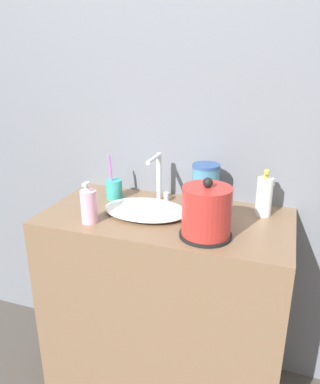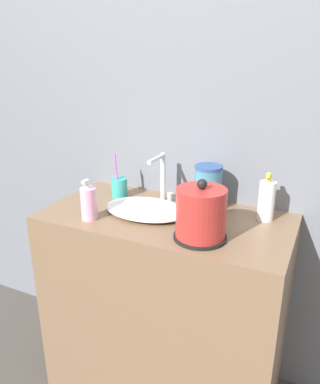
{
  "view_description": "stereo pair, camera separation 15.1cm",
  "coord_description": "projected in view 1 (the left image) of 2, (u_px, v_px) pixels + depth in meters",
  "views": [
    {
      "loc": [
        0.44,
        -1.08,
        1.5
      ],
      "look_at": [
        -0.03,
        0.26,
        0.99
      ],
      "focal_mm": 35.0,
      "sensor_mm": 36.0,
      "label": 1
    },
    {
      "loc": [
        0.58,
        -1.03,
        1.5
      ],
      "look_at": [
        -0.03,
        0.26,
        0.99
      ],
      "focal_mm": 35.0,
      "sensor_mm": 36.0,
      "label": 2
    }
  ],
  "objects": [
    {
      "name": "faucet",
      "position": [
        159.0,
        175.0,
        1.64
      ],
      "size": [
        0.06,
        0.15,
        0.22
      ],
      "color": "silver",
      "rests_on": "vanity_counter"
    },
    {
      "name": "sink_basin",
      "position": [
        146.0,
        210.0,
        1.55
      ],
      "size": [
        0.35,
        0.25,
        0.04
      ],
      "color": "white",
      "rests_on": "vanity_counter"
    },
    {
      "name": "water_pitcher",
      "position": [
        205.0,
        186.0,
        1.59
      ],
      "size": [
        0.12,
        0.12,
        0.19
      ],
      "color": "teal",
      "rests_on": "vanity_counter"
    },
    {
      "name": "vanity_counter",
      "position": [
        165.0,
        305.0,
        1.69
      ],
      "size": [
        1.02,
        0.51,
        0.89
      ],
      "color": "brown",
      "rests_on": "ground_plane"
    },
    {
      "name": "shampoo_bottle",
      "position": [
        89.0,
        206.0,
        1.46
      ],
      "size": [
        0.06,
        0.06,
        0.17
      ],
      "color": "#EAA8C6",
      "rests_on": "vanity_counter"
    },
    {
      "name": "toothbrush_cup",
      "position": [
        114.0,
        189.0,
        1.71
      ],
      "size": [
        0.07,
        0.07,
        0.2
      ],
      "color": "teal",
      "rests_on": "vanity_counter"
    },
    {
      "name": "electric_kettle",
      "position": [
        206.0,
        214.0,
        1.33
      ],
      "size": [
        0.19,
        0.19,
        0.22
      ],
      "color": "black",
      "rests_on": "vanity_counter"
    },
    {
      "name": "wall_back",
      "position": [
        186.0,
        105.0,
        1.64
      ],
      "size": [
        6.0,
        0.04,
        2.6
      ],
      "color": "slate",
      "rests_on": "ground_plane"
    },
    {
      "name": "lotion_bottle",
      "position": [
        264.0,
        196.0,
        1.52
      ],
      "size": [
        0.06,
        0.06,
        0.2
      ],
      "color": "white",
      "rests_on": "vanity_counter"
    }
  ]
}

